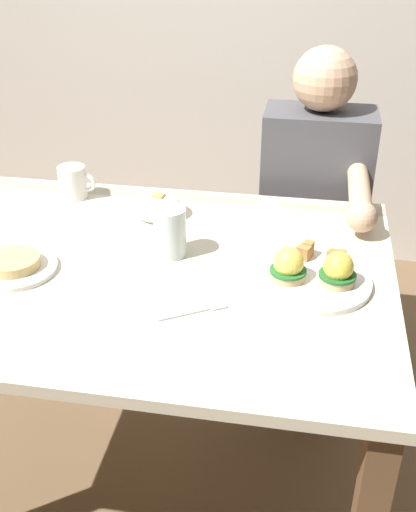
{
  "coord_description": "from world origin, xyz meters",
  "views": [
    {
      "loc": [
        0.38,
        -1.23,
        1.5
      ],
      "look_at": [
        0.16,
        0.0,
        0.78
      ],
      "focal_mm": 43.51,
      "sensor_mm": 36.0,
      "label": 1
    }
  ],
  "objects_px": {
    "coffee_mug": "(73,181)",
    "water_glass_near": "(170,235)",
    "eggs_benedict_plate": "(312,274)",
    "fruit_bowl": "(158,206)",
    "fork": "(197,311)",
    "diner_person": "(314,205)",
    "dining_table": "(144,301)",
    "side_plate": "(14,266)"
  },
  "relations": [
    {
      "from": "dining_table",
      "to": "eggs_benedict_plate",
      "type": "xyz_separation_m",
      "value": [
        0.4,
        -0.01,
        0.13
      ]
    },
    {
      "from": "fork",
      "to": "water_glass_near",
      "type": "xyz_separation_m",
      "value": [
        -0.11,
        0.23,
        0.05
      ]
    },
    {
      "from": "fruit_bowl",
      "to": "fork",
      "type": "distance_m",
      "value": 0.48
    },
    {
      "from": "coffee_mug",
      "to": "side_plate",
      "type": "xyz_separation_m",
      "value": [
        0.01,
        -0.42,
        -0.04
      ]
    },
    {
      "from": "fork",
      "to": "side_plate",
      "type": "bearing_deg",
      "value": 168.71
    },
    {
      "from": "eggs_benedict_plate",
      "to": "diner_person",
      "type": "relative_size",
      "value": 0.24
    },
    {
      "from": "dining_table",
      "to": "eggs_benedict_plate",
      "type": "relative_size",
      "value": 4.44
    },
    {
      "from": "diner_person",
      "to": "fruit_bowl",
      "type": "bearing_deg",
      "value": -141.79
    },
    {
      "from": "diner_person",
      "to": "dining_table",
      "type": "bearing_deg",
      "value": -123.9
    },
    {
      "from": "fruit_bowl",
      "to": "coffee_mug",
      "type": "distance_m",
      "value": 0.28
    },
    {
      "from": "fork",
      "to": "water_glass_near",
      "type": "distance_m",
      "value": 0.26
    },
    {
      "from": "fork",
      "to": "side_plate",
      "type": "height_order",
      "value": "side_plate"
    },
    {
      "from": "fruit_bowl",
      "to": "water_glass_near",
      "type": "height_order",
      "value": "water_glass_near"
    },
    {
      "from": "eggs_benedict_plate",
      "to": "water_glass_near",
      "type": "xyz_separation_m",
      "value": [
        -0.35,
        0.08,
        0.03
      ]
    },
    {
      "from": "eggs_benedict_plate",
      "to": "side_plate",
      "type": "distance_m",
      "value": 0.7
    },
    {
      "from": "water_glass_near",
      "to": "side_plate",
      "type": "height_order",
      "value": "water_glass_near"
    },
    {
      "from": "diner_person",
      "to": "coffee_mug",
      "type": "bearing_deg",
      "value": -159.78
    },
    {
      "from": "dining_table",
      "to": "fruit_bowl",
      "type": "bearing_deg",
      "value": 95.35
    },
    {
      "from": "coffee_mug",
      "to": "fork",
      "type": "xyz_separation_m",
      "value": [
        0.46,
        -0.51,
        -0.05
      ]
    },
    {
      "from": "fork",
      "to": "diner_person",
      "type": "relative_size",
      "value": 0.12
    },
    {
      "from": "dining_table",
      "to": "diner_person",
      "type": "distance_m",
      "value": 0.72
    },
    {
      "from": "coffee_mug",
      "to": "water_glass_near",
      "type": "height_order",
      "value": "water_glass_near"
    },
    {
      "from": "fork",
      "to": "diner_person",
      "type": "height_order",
      "value": "diner_person"
    },
    {
      "from": "side_plate",
      "to": "diner_person",
      "type": "xyz_separation_m",
      "value": [
        0.69,
        0.68,
        -0.1
      ]
    },
    {
      "from": "eggs_benedict_plate",
      "to": "fruit_bowl",
      "type": "bearing_deg",
      "value": 147.05
    },
    {
      "from": "eggs_benedict_plate",
      "to": "side_plate",
      "type": "xyz_separation_m",
      "value": [
        -0.69,
        -0.06,
        -0.01
      ]
    },
    {
      "from": "fruit_bowl",
      "to": "fork",
      "type": "height_order",
      "value": "fruit_bowl"
    },
    {
      "from": "water_glass_near",
      "to": "diner_person",
      "type": "xyz_separation_m",
      "value": [
        0.35,
        0.54,
        -0.14
      ]
    },
    {
      "from": "fruit_bowl",
      "to": "eggs_benedict_plate",
      "type": "bearing_deg",
      "value": -32.95
    },
    {
      "from": "fruit_bowl",
      "to": "diner_person",
      "type": "relative_size",
      "value": 0.11
    },
    {
      "from": "coffee_mug",
      "to": "diner_person",
      "type": "bearing_deg",
      "value": 20.22
    },
    {
      "from": "eggs_benedict_plate",
      "to": "diner_person",
      "type": "distance_m",
      "value": 0.63
    },
    {
      "from": "water_glass_near",
      "to": "side_plate",
      "type": "xyz_separation_m",
      "value": [
        -0.35,
        -0.14,
        -0.04
      ]
    },
    {
      "from": "eggs_benedict_plate",
      "to": "fork",
      "type": "relative_size",
      "value": 1.9
    },
    {
      "from": "dining_table",
      "to": "side_plate",
      "type": "xyz_separation_m",
      "value": [
        -0.29,
        -0.08,
        0.12
      ]
    },
    {
      "from": "fruit_bowl",
      "to": "diner_person",
      "type": "height_order",
      "value": "diner_person"
    },
    {
      "from": "dining_table",
      "to": "fork",
      "type": "relative_size",
      "value": 8.45
    },
    {
      "from": "water_glass_near",
      "to": "eggs_benedict_plate",
      "type": "bearing_deg",
      "value": -12.34
    },
    {
      "from": "eggs_benedict_plate",
      "to": "coffee_mug",
      "type": "height_order",
      "value": "coffee_mug"
    },
    {
      "from": "coffee_mug",
      "to": "fork",
      "type": "relative_size",
      "value": 0.78
    },
    {
      "from": "dining_table",
      "to": "water_glass_near",
      "type": "distance_m",
      "value": 0.18
    },
    {
      "from": "eggs_benedict_plate",
      "to": "fruit_bowl",
      "type": "xyz_separation_m",
      "value": [
        -0.43,
        0.28,
        0.0
      ]
    }
  ]
}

